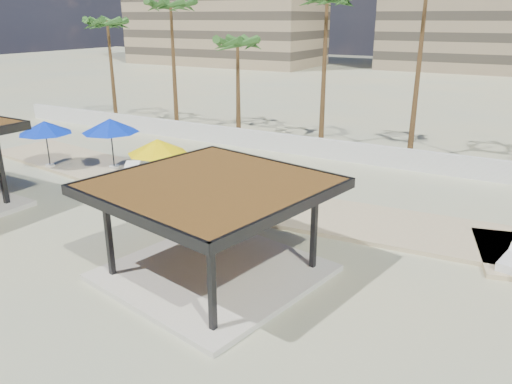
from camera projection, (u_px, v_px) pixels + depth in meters
ground at (189, 275)px, 16.72m from camera, size 200.00×200.00×0.00m
promenade at (329, 211)px, 22.08m from camera, size 44.45×7.97×0.24m
boundary_wall at (349, 152)px, 29.68m from camera, size 56.00×0.30×1.20m
pavilion_central at (212, 220)px, 16.11m from camera, size 7.70×7.70×3.31m
umbrella_a at (110, 126)px, 27.21m from camera, size 3.48×3.48×2.79m
umbrella_b at (158, 147)px, 23.58m from camera, size 3.58×3.58×2.58m
umbrella_f at (45, 128)px, 27.56m from camera, size 3.58×3.58×2.59m
lounger_a at (126, 180)px, 25.19m from camera, size 1.65×2.53×0.91m
palm_a at (108, 27)px, 39.00m from camera, size 3.00×3.00×8.55m
palm_b at (171, 10)px, 36.15m from camera, size 3.00×3.00×9.84m
palm_c at (238, 46)px, 33.67m from camera, size 3.00×3.00×7.36m
palm_d at (327, 5)px, 30.71m from camera, size 3.00×3.00×10.08m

